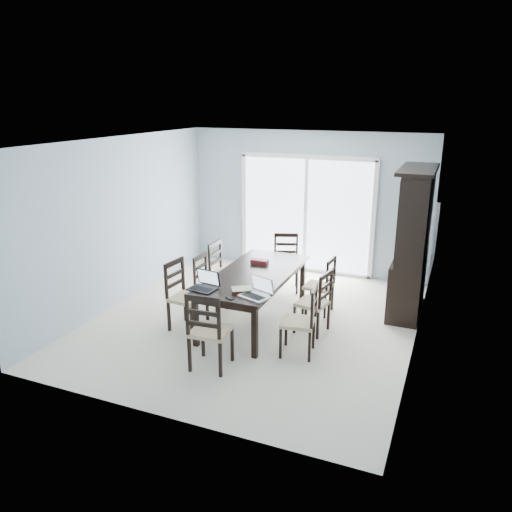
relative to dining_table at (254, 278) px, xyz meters
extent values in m
plane|color=beige|center=(0.00, 0.00, -0.67)|extent=(5.00, 5.00, 0.00)
plane|color=white|center=(0.00, 0.00, 1.93)|extent=(5.00, 5.00, 0.00)
cube|color=#97A9B4|center=(0.00, 2.50, 0.63)|extent=(4.50, 0.02, 2.60)
cube|color=#97A9B4|center=(-2.25, 0.00, 0.63)|extent=(0.02, 5.00, 2.60)
cube|color=#97A9B4|center=(2.25, 0.00, 0.63)|extent=(0.02, 5.00, 2.60)
cube|color=gray|center=(0.00, 3.50, -0.72)|extent=(4.50, 2.00, 0.10)
cube|color=#99999E|center=(0.00, 4.50, -0.12)|extent=(4.50, 0.06, 1.10)
cube|color=black|center=(0.00, 0.00, 0.06)|extent=(1.00, 2.20, 0.04)
cube|color=black|center=(0.00, 0.00, 0.00)|extent=(0.88, 2.08, 0.10)
cube|color=black|center=(-0.42, -1.00, -0.33)|extent=(0.07, 0.07, 0.69)
cube|color=black|center=(0.42, -1.00, -0.33)|extent=(0.07, 0.07, 0.69)
cube|color=black|center=(-0.42, 1.00, -0.33)|extent=(0.07, 0.07, 0.69)
cube|color=black|center=(0.42, 1.00, -0.33)|extent=(0.07, 0.07, 0.69)
cube|color=black|center=(2.01, 1.25, -0.25)|extent=(0.45, 1.30, 0.85)
cube|color=black|center=(2.04, 1.25, 0.83)|extent=(0.38, 1.30, 1.30)
cube|color=black|center=(2.01, 1.25, 1.50)|extent=(0.50, 1.38, 0.05)
cube|color=black|center=(1.84, 0.83, 0.83)|extent=(0.02, 0.36, 1.18)
cube|color=black|center=(1.84, 1.25, 0.83)|extent=(0.02, 0.36, 1.18)
cube|color=black|center=(1.84, 1.67, 0.83)|extent=(0.02, 0.36, 1.18)
cube|color=silver|center=(0.00, 2.48, 0.38)|extent=(2.40, 0.02, 2.10)
cube|color=white|center=(0.00, 2.46, 1.47)|extent=(2.52, 0.05, 0.08)
cube|color=white|center=(0.00, 2.46, 0.38)|extent=(0.06, 0.05, 2.10)
cube|color=white|center=(0.00, 2.46, -0.65)|extent=(2.52, 0.05, 0.05)
cube|color=black|center=(-0.94, -0.38, -0.45)|extent=(0.04, 0.04, 0.44)
cube|color=black|center=(-0.98, -0.76, -0.45)|extent=(0.04, 0.04, 0.44)
cube|color=black|center=(-0.56, -0.41, -0.45)|extent=(0.04, 0.04, 0.44)
cube|color=black|center=(-0.59, -0.80, -0.45)|extent=(0.04, 0.04, 0.44)
cube|color=tan|center=(-0.77, -0.59, -0.21)|extent=(0.47, 0.47, 0.05)
cube|color=black|center=(-0.90, 0.25, -0.48)|extent=(0.03, 0.03, 0.39)
cube|color=black|center=(-0.91, -0.10, -0.48)|extent=(0.03, 0.03, 0.39)
cube|color=black|center=(-0.56, 0.24, -0.48)|extent=(0.03, 0.03, 0.39)
cube|color=black|center=(-0.57, -0.11, -0.48)|extent=(0.03, 0.03, 0.39)
cube|color=tan|center=(-0.73, 0.07, -0.26)|extent=(0.39, 0.39, 0.05)
cube|color=black|center=(-0.92, 0.79, -0.46)|extent=(0.04, 0.04, 0.42)
cube|color=black|center=(-0.93, 0.42, -0.46)|extent=(0.04, 0.04, 0.42)
cube|color=black|center=(-0.54, 0.78, -0.46)|extent=(0.04, 0.04, 0.42)
cube|color=black|center=(-0.56, 0.41, -0.46)|extent=(0.04, 0.04, 0.42)
cube|color=tan|center=(-0.74, 0.60, -0.23)|extent=(0.43, 0.43, 0.05)
cube|color=black|center=(1.09, -0.84, -0.47)|extent=(0.04, 0.04, 0.41)
cube|color=black|center=(1.04, -0.48, -0.47)|extent=(0.04, 0.04, 0.41)
cube|color=black|center=(0.73, -0.90, -0.47)|extent=(0.04, 0.04, 0.41)
cube|color=black|center=(0.68, -0.54, -0.47)|extent=(0.04, 0.04, 0.41)
cube|color=tan|center=(0.88, -0.69, -0.24)|extent=(0.46, 0.46, 0.05)
cube|color=black|center=(1.02, -0.21, -0.47)|extent=(0.04, 0.04, 0.40)
cube|color=black|center=(1.07, 0.14, -0.47)|extent=(0.04, 0.04, 0.40)
cube|color=black|center=(0.67, -0.15, -0.47)|extent=(0.04, 0.04, 0.40)
cube|color=black|center=(0.72, 0.20, -0.47)|extent=(0.04, 0.04, 0.40)
cube|color=tan|center=(0.87, 0.00, -0.25)|extent=(0.45, 0.45, 0.05)
cube|color=black|center=(0.93, 0.49, -0.48)|extent=(0.03, 0.03, 0.39)
cube|color=black|center=(0.96, 0.84, -0.48)|extent=(0.03, 0.03, 0.39)
cube|color=black|center=(0.58, 0.52, -0.48)|extent=(0.03, 0.03, 0.39)
cube|color=black|center=(0.61, 0.86, -0.48)|extent=(0.03, 0.03, 0.39)
cube|color=tan|center=(0.77, 0.68, -0.26)|extent=(0.41, 0.41, 0.05)
cube|color=black|center=(-0.17, -1.61, -0.45)|extent=(0.04, 0.04, 0.45)
cube|color=black|center=(0.23, -1.58, -0.45)|extent=(0.04, 0.04, 0.45)
cube|color=black|center=(-0.20, -1.22, -0.45)|extent=(0.04, 0.04, 0.45)
cube|color=black|center=(0.19, -1.19, -0.45)|extent=(0.04, 0.04, 0.45)
cube|color=tan|center=(0.01, -1.40, -0.20)|extent=(0.47, 0.47, 0.05)
cube|color=black|center=(0.12, 1.61, -0.46)|extent=(0.04, 0.04, 0.42)
cube|color=black|center=(-0.23, 1.49, -0.46)|extent=(0.04, 0.04, 0.42)
cube|color=black|center=(0.24, 1.26, -0.46)|extent=(0.04, 0.04, 0.42)
cube|color=black|center=(-0.11, 1.14, -0.46)|extent=(0.04, 0.04, 0.42)
cube|color=tan|center=(0.01, 1.37, -0.23)|extent=(0.53, 0.53, 0.05)
cube|color=black|center=(-0.38, -0.87, 0.09)|extent=(0.38, 0.29, 0.02)
cube|color=silver|center=(-0.38, -0.87, 0.21)|extent=(0.31, 0.08, 0.19)
cube|color=silver|center=(0.35, -0.84, 0.09)|extent=(0.43, 0.37, 0.02)
cube|color=silver|center=(0.35, -0.84, 0.21)|extent=(0.32, 0.15, 0.19)
cube|color=maroon|center=(0.11, -0.72, 0.09)|extent=(0.28, 0.25, 0.03)
cube|color=gold|center=(0.12, -0.72, 0.11)|extent=(0.32, 0.30, 0.01)
cube|color=black|center=(0.08, -1.00, 0.08)|extent=(0.13, 0.11, 0.01)
cube|color=#4D0F1D|center=(-0.09, 0.42, 0.11)|extent=(0.26, 0.14, 0.06)
cube|color=maroon|center=(-0.62, 3.33, -0.26)|extent=(1.86, 1.71, 0.82)
cube|color=#949494|center=(-0.62, 3.33, 0.17)|extent=(1.91, 1.77, 0.05)
camera|label=1|loc=(2.59, -6.21, 2.47)|focal=35.00mm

